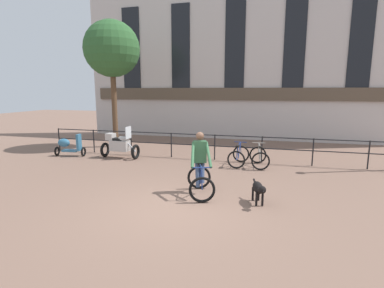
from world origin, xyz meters
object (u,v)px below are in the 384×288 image
(parked_scooter, at_px, (69,146))
(parked_motorcycle, at_px, (119,145))
(dog, at_px, (259,189))
(parked_bicycle_near_lamp, at_px, (239,156))
(cyclist_with_bike, at_px, (200,167))
(parked_bicycle_mid_left, at_px, (259,157))

(parked_scooter, bearing_deg, parked_motorcycle, -93.82)
(dog, relative_size, parked_scooter, 0.73)
(parked_bicycle_near_lamp, height_order, parked_scooter, parked_scooter)
(parked_motorcycle, height_order, parked_bicycle_near_lamp, parked_motorcycle)
(parked_scooter, bearing_deg, cyclist_with_bike, -125.11)
(dog, bearing_deg, parked_motorcycle, 130.09)
(parked_motorcycle, distance_m, parked_bicycle_near_lamp, 4.98)
(cyclist_with_bike, xyz_separation_m, dog, (1.59, -0.38, -0.36))
(dog, bearing_deg, parked_scooter, 139.34)
(cyclist_with_bike, bearing_deg, parked_scooter, 136.59)
(parked_bicycle_mid_left, height_order, parked_scooter, parked_scooter)
(parked_bicycle_near_lamp, bearing_deg, cyclist_with_bike, 82.64)
(cyclist_with_bike, relative_size, parked_scooter, 1.28)
(parked_bicycle_mid_left, bearing_deg, parked_scooter, -6.18)
(dog, bearing_deg, parked_bicycle_near_lamp, 86.36)
(dog, xyz_separation_m, parked_motorcycle, (-5.91, 3.77, 0.16))
(parked_bicycle_near_lamp, xyz_separation_m, parked_bicycle_mid_left, (0.76, 0.00, -0.00))
(parked_motorcycle, xyz_separation_m, parked_bicycle_near_lamp, (4.97, 0.07, -0.20))
(parked_motorcycle, bearing_deg, parked_bicycle_near_lamp, -87.00)
(parked_bicycle_mid_left, bearing_deg, dog, 84.28)
(cyclist_with_bike, bearing_deg, parked_bicycle_near_lamp, 61.39)
(cyclist_with_bike, xyz_separation_m, parked_bicycle_near_lamp, (0.65, 3.46, -0.41))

